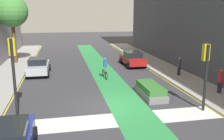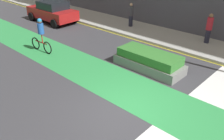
# 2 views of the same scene
# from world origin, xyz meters

# --- Properties ---
(ground_plane) EXTENTS (120.00, 120.00, 0.00)m
(ground_plane) POSITION_xyz_m (0.00, 0.00, 0.00)
(ground_plane) COLOR #38383D
(bike_lane_paint) EXTENTS (2.40, 60.00, 0.01)m
(bike_lane_paint) POSITION_xyz_m (1.26, 0.00, 0.00)
(bike_lane_paint) COLOR #2D8C47
(bike_lane_paint) RESTS_ON ground_plane
(crosswalk_band) EXTENTS (12.00, 1.80, 0.01)m
(crosswalk_band) POSITION_xyz_m (0.00, -2.00, 0.00)
(crosswalk_band) COLOR silver
(crosswalk_band) RESTS_ON ground_plane
(curb_stripe_left) EXTENTS (0.16, 60.00, 0.01)m
(curb_stripe_left) POSITION_xyz_m (-6.00, 0.00, 0.01)
(curb_stripe_left) COLOR yellow
(curb_stripe_left) RESTS_ON ground_plane
(sidewalk_right) EXTENTS (3.00, 60.00, 0.15)m
(sidewalk_right) POSITION_xyz_m (7.50, 0.00, 0.07)
(sidewalk_right) COLOR #9E9E99
(sidewalk_right) RESTS_ON ground_plane
(curb_stripe_right) EXTENTS (0.16, 60.00, 0.01)m
(curb_stripe_right) POSITION_xyz_m (6.00, 0.00, 0.01)
(curb_stripe_right) COLOR yellow
(curb_stripe_right) RESTS_ON ground_plane
(traffic_signal_near_right) EXTENTS (0.35, 0.52, 3.90)m
(traffic_signal_near_right) POSITION_xyz_m (5.44, -1.56, 2.75)
(traffic_signal_near_right) COLOR black
(traffic_signal_near_right) RESTS_ON ground_plane
(traffic_signal_near_left) EXTENTS (0.35, 0.52, 4.31)m
(traffic_signal_near_left) POSITION_xyz_m (-5.21, -0.12, 3.02)
(traffic_signal_near_left) COLOR black
(traffic_signal_near_left) RESTS_ON ground_plane
(car_red_right_far) EXTENTS (2.08, 4.23, 1.57)m
(car_red_right_far) POSITION_xyz_m (4.83, 11.32, 0.80)
(car_red_right_far) COLOR #A51919
(car_red_right_far) RESTS_ON ground_plane
(car_silver_left_far) EXTENTS (2.04, 4.21, 1.57)m
(car_silver_left_far) POSITION_xyz_m (-4.78, 9.37, 0.80)
(car_silver_left_far) COLOR #B2B7BF
(car_silver_left_far) RESTS_ON ground_plane
(cyclist_in_lane) EXTENTS (0.32, 1.73, 1.86)m
(cyclist_in_lane) POSITION_xyz_m (1.03, 6.75, 0.97)
(cyclist_in_lane) COLOR black
(cyclist_in_lane) RESTS_ON ground_plane
(pedestrian_sidewalk_right_a) EXTENTS (0.34, 0.34, 1.69)m
(pedestrian_sidewalk_right_a) POSITION_xyz_m (8.08, 0.68, 1.01)
(pedestrian_sidewalk_right_a) COLOR #262638
(pedestrian_sidewalk_right_a) RESTS_ON sidewalk_right
(pedestrian_sidewalk_right_b) EXTENTS (0.34, 0.34, 1.60)m
(pedestrian_sidewalk_right_b) POSITION_xyz_m (7.62, 5.98, 0.96)
(pedestrian_sidewalk_right_b) COLOR #262638
(pedestrian_sidewalk_right_b) RESTS_ON sidewalk_right
(street_tree_near) EXTENTS (3.46, 3.46, 7.38)m
(street_tree_near) POSITION_xyz_m (-7.69, 14.97, 5.75)
(street_tree_near) COLOR brown
(street_tree_near) RESTS_ON sidewalk_left
(median_planter) EXTENTS (1.31, 3.26, 0.85)m
(median_planter) POSITION_xyz_m (3.26, 1.34, 0.40)
(median_planter) COLOR slate
(median_planter) RESTS_ON ground_plane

